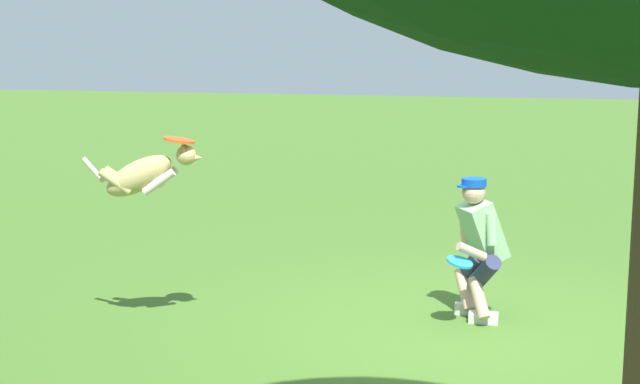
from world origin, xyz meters
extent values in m
plane|color=#446E27|center=(0.00, 0.00, 0.00)|extent=(60.00, 60.00, 0.00)
cube|color=silver|center=(0.02, -0.70, 0.05)|extent=(0.26, 0.10, 0.10)
cylinder|color=tan|center=(0.06, -0.68, 0.24)|extent=(0.25, 0.32, 0.37)
cylinder|color=#2D3253|center=(0.00, -0.69, 0.47)|extent=(0.34, 0.42, 0.37)
cube|color=silver|center=(-0.13, -0.46, 0.05)|extent=(0.26, 0.10, 0.10)
cylinder|color=tan|center=(-0.09, -0.44, 0.24)|extent=(0.25, 0.32, 0.37)
cylinder|color=#2D3253|center=(-0.13, -0.49, 0.47)|extent=(0.34, 0.42, 0.37)
cube|color=#8BBB87|center=(-0.09, -0.60, 0.81)|extent=(0.52, 0.50, 0.58)
cylinder|color=#8BBB87|center=(0.03, -0.76, 0.87)|extent=(0.15, 0.16, 0.29)
cylinder|color=#8BBB87|center=(-0.18, -0.42, 0.87)|extent=(0.15, 0.16, 0.29)
cylinder|color=tan|center=(-0.02, -0.30, 0.69)|extent=(0.29, 0.22, 0.19)
cylinder|color=tan|center=(0.07, -0.76, 0.71)|extent=(0.14, 0.17, 0.27)
sphere|color=tan|center=(-0.01, -0.55, 1.17)|extent=(0.21, 0.21, 0.21)
cylinder|color=#0E44B6|center=(-0.01, -0.55, 1.26)|extent=(0.22, 0.22, 0.07)
cylinder|color=#0E44B6|center=(0.08, -0.50, 1.23)|extent=(0.12, 0.12, 0.02)
ellipsoid|color=tan|center=(2.73, 0.45, 1.37)|extent=(0.70, 0.39, 0.50)
ellipsoid|color=silver|center=(2.57, 0.42, 1.34)|extent=(0.13, 0.18, 0.15)
sphere|color=tan|center=(2.33, 0.37, 1.55)|extent=(0.17, 0.17, 0.17)
cone|color=tan|center=(2.25, 0.35, 1.53)|extent=(0.11, 0.11, 0.09)
cone|color=tan|center=(2.34, 0.43, 1.62)|extent=(0.06, 0.06, 0.07)
cone|color=tan|center=(2.36, 0.32, 1.62)|extent=(0.06, 0.06, 0.07)
cylinder|color=silver|center=(2.54, 0.49, 1.33)|extent=(0.30, 0.13, 0.23)
cylinder|color=silver|center=(2.57, 0.34, 1.33)|extent=(0.30, 0.13, 0.23)
cylinder|color=tan|center=(2.90, 0.57, 1.33)|extent=(0.30, 0.13, 0.23)
cylinder|color=tan|center=(2.93, 0.42, 1.33)|extent=(0.30, 0.13, 0.23)
cylinder|color=silver|center=(3.11, 0.54, 1.42)|extent=(0.21, 0.08, 0.23)
cylinder|color=#F1591F|center=(2.38, 0.40, 1.68)|extent=(0.30, 0.30, 0.08)
cylinder|color=#2896E2|center=(0.07, -0.22, 0.61)|extent=(0.32, 0.32, 0.11)
camera|label=1|loc=(-0.57, 7.60, 2.57)|focal=51.87mm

